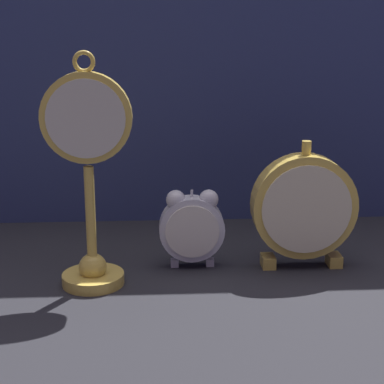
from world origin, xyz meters
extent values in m
plane|color=#232328|center=(0.00, 0.00, 0.00)|extent=(4.00, 4.00, 0.00)
cube|color=navy|center=(0.00, 0.33, 0.31)|extent=(1.43, 0.01, 0.61)
cylinder|color=gold|center=(-0.14, 0.03, 0.01)|extent=(0.09, 0.09, 0.02)
sphere|color=gold|center=(-0.14, 0.03, 0.03)|extent=(0.04, 0.04, 0.04)
cylinder|color=gold|center=(-0.14, 0.03, 0.09)|extent=(0.01, 0.01, 0.16)
cylinder|color=gold|center=(-0.14, 0.03, 0.24)|extent=(0.12, 0.02, 0.12)
cylinder|color=beige|center=(-0.14, 0.02, 0.24)|extent=(0.11, 0.00, 0.11)
torus|color=gold|center=(-0.14, 0.03, 0.31)|extent=(0.03, 0.01, 0.03)
cube|color=silver|center=(-0.03, 0.09, 0.01)|extent=(0.01, 0.01, 0.01)
cube|color=silver|center=(0.03, 0.09, 0.01)|extent=(0.01, 0.01, 0.01)
cylinder|color=silver|center=(0.00, 0.09, 0.06)|extent=(0.10, 0.03, 0.10)
cylinder|color=silver|center=(0.00, 0.07, 0.06)|extent=(0.08, 0.00, 0.08)
sphere|color=silver|center=(-0.02, 0.09, 0.11)|extent=(0.03, 0.03, 0.03)
sphere|color=silver|center=(0.03, 0.09, 0.11)|extent=(0.03, 0.03, 0.03)
cylinder|color=silver|center=(0.00, 0.09, 0.11)|extent=(0.00, 0.00, 0.02)
cube|color=gold|center=(0.12, 0.08, 0.01)|extent=(0.02, 0.03, 0.02)
cube|color=gold|center=(0.22, 0.08, 0.01)|extent=(0.02, 0.03, 0.02)
cylinder|color=gold|center=(0.17, 0.08, 0.10)|extent=(0.16, 0.04, 0.16)
cylinder|color=beige|center=(0.17, 0.06, 0.10)|extent=(0.13, 0.00, 0.13)
cylinder|color=gold|center=(0.17, 0.08, 0.19)|extent=(0.01, 0.01, 0.02)
camera|label=1|loc=(-0.05, -0.83, 0.37)|focal=60.00mm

